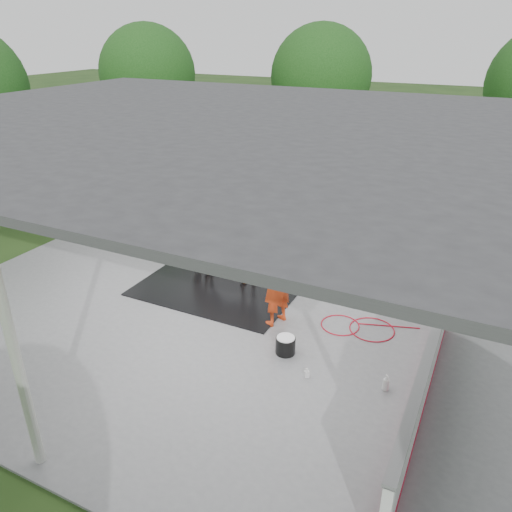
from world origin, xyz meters
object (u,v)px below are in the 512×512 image
at_px(handler, 277,281).
at_px(wash_bucket, 285,345).
at_px(dasher_board, 437,340).
at_px(horse, 225,244).

relative_size(handler, wash_bucket, 5.19).
bearing_deg(handler, dasher_board, 106.87).
relative_size(horse, wash_bucket, 6.02).
distance_m(dasher_board, handler, 3.14).
xyz_separation_m(handler, wash_bucket, (0.59, -0.89, -0.79)).
relative_size(dasher_board, handler, 4.16).
height_order(handler, wash_bucket, handler).
bearing_deg(handler, wash_bucket, 51.72).
distance_m(horse, handler, 2.16).
relative_size(dasher_board, horse, 3.59).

